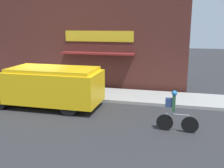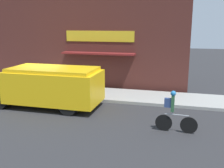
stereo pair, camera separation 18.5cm
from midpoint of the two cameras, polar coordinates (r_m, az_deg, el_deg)
ground_plane at (r=15.62m, az=-15.09°, el=-2.94°), size 70.00×70.00×0.00m
sidewalk at (r=16.73m, az=-12.92°, el=-1.50°), size 28.00×2.64×0.16m
storefront at (r=17.79m, az=-10.64°, el=8.64°), size 16.06×0.89×5.80m
school_bus at (r=13.67m, az=-14.28°, el=-0.44°), size 6.02×2.77×2.04m
cyclist at (r=10.53m, az=12.99°, el=-5.96°), size 1.63×0.21×1.66m
trash_bin at (r=18.23m, az=-19.30°, el=0.73°), size 0.51×0.51×0.74m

